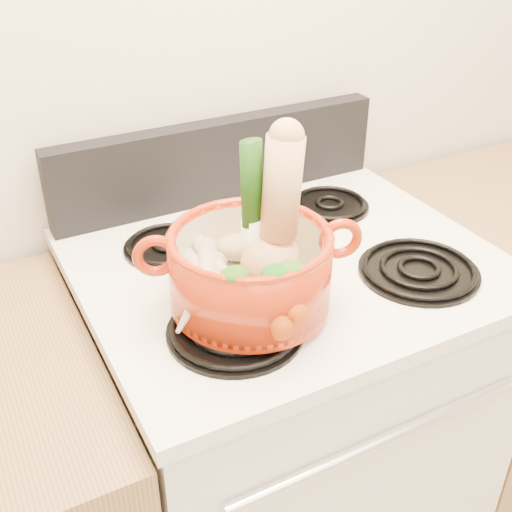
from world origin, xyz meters
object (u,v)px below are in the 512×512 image
dutch_oven (250,270)px  squash (271,215)px  stove_body (281,437)px  leek (253,212)px

dutch_oven → squash: size_ratio=1.02×
stove_body → dutch_oven: (-0.14, -0.12, 0.57)m
stove_body → leek: bearing=-142.5°
dutch_oven → squash: (0.04, 0.00, 0.09)m
leek → stove_body: bearing=23.8°
dutch_oven → leek: 0.10m
squash → stove_body: bearing=39.7°
stove_body → squash: 0.68m
dutch_oven → leek: leek is taller
stove_body → squash: (-0.10, -0.12, 0.66)m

